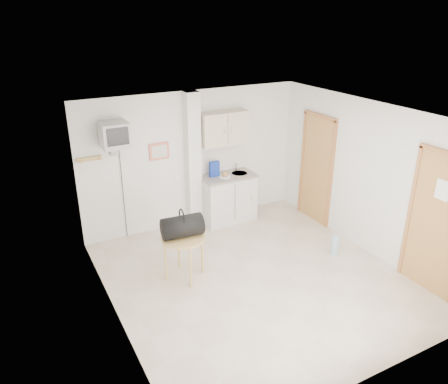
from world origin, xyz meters
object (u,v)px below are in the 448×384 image
crt_television (114,136)px  water_bottle (335,245)px  duffel_bag (182,226)px  round_table (184,242)px

crt_television → water_bottle: bearing=-34.6°
water_bottle → duffel_bag: bearing=166.5°
round_table → water_bottle: round_table is taller
round_table → duffel_bag: size_ratio=1.11×
duffel_bag → round_table: bearing=-64.2°
duffel_bag → water_bottle: size_ratio=1.61×
round_table → water_bottle: (2.46, -0.58, -0.43)m
round_table → duffel_bag: (-0.01, 0.01, 0.25)m
crt_television → round_table: size_ratio=3.12×
crt_television → duffel_bag: size_ratio=3.47×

